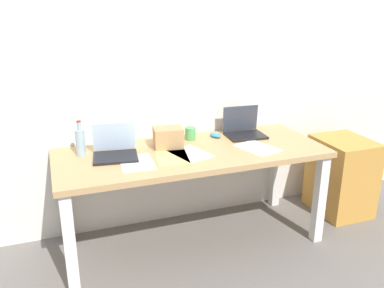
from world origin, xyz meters
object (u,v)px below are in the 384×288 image
(laptop_left, at_px, (115,150))
(filing_cabinet, at_px, (341,176))
(laptop_right, at_px, (244,130))
(computer_mouse, at_px, (215,135))
(cardboard_box, at_px, (168,138))
(desk, at_px, (192,163))
(beer_bottle, at_px, (80,142))
(coffee_mug, at_px, (190,134))

(laptop_left, relative_size, filing_cabinet, 0.50)
(laptop_right, xyz_separation_m, computer_mouse, (-0.23, 0.03, -0.03))
(cardboard_box, bearing_deg, computer_mouse, 13.52)
(desk, bearing_deg, filing_cabinet, 0.97)
(desk, height_order, beer_bottle, beer_bottle)
(cardboard_box, height_order, filing_cabinet, cardboard_box)
(beer_bottle, bearing_deg, cardboard_box, -4.11)
(laptop_left, xyz_separation_m, beer_bottle, (-0.21, 0.10, 0.05))
(laptop_left, bearing_deg, coffee_mug, 15.64)
(coffee_mug, bearing_deg, computer_mouse, -4.02)
(desk, bearing_deg, laptop_left, 172.25)
(computer_mouse, relative_size, cardboard_box, 0.49)
(laptop_right, bearing_deg, beer_bottle, -178.82)
(cardboard_box, bearing_deg, laptop_right, 6.18)
(laptop_right, height_order, coffee_mug, laptop_right)
(desk, height_order, laptop_right, laptop_right)
(desk, distance_m, computer_mouse, 0.37)
(computer_mouse, xyz_separation_m, coffee_mug, (-0.20, 0.01, 0.03))
(desk, xyz_separation_m, computer_mouse, (0.27, 0.22, 0.11))
(laptop_left, height_order, beer_bottle, beer_bottle)
(computer_mouse, height_order, coffee_mug, coffee_mug)
(beer_bottle, xyz_separation_m, cardboard_box, (0.60, -0.04, -0.03))
(filing_cabinet, bearing_deg, coffee_mug, 170.42)
(desk, relative_size, laptop_right, 6.28)
(desk, relative_size, filing_cabinet, 2.94)
(cardboard_box, relative_size, coffee_mug, 2.14)
(beer_bottle, bearing_deg, laptop_right, 1.18)
(beer_bottle, bearing_deg, computer_mouse, 3.09)
(laptop_right, xyz_separation_m, beer_bottle, (-1.23, -0.03, 0.05))
(beer_bottle, bearing_deg, filing_cabinet, -4.03)
(desk, distance_m, beer_bottle, 0.78)
(beer_bottle, distance_m, coffee_mug, 0.81)
(desk, relative_size, beer_bottle, 7.74)
(laptop_right, distance_m, filing_cabinet, 0.97)
(computer_mouse, distance_m, filing_cabinet, 1.17)
(laptop_right, distance_m, beer_bottle, 1.24)
(cardboard_box, distance_m, filing_cabinet, 1.56)
(beer_bottle, distance_m, computer_mouse, 1.01)
(laptop_left, distance_m, laptop_right, 1.03)
(computer_mouse, bearing_deg, laptop_left, 170.39)
(laptop_right, distance_m, computer_mouse, 0.23)
(filing_cabinet, bearing_deg, laptop_right, 168.52)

